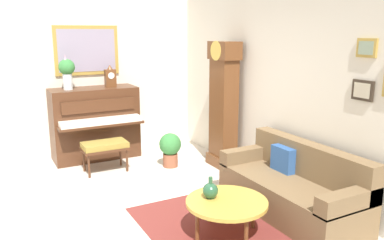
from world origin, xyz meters
The scene contains 13 objects.
ground_plane centered at (0.00, 0.00, -0.05)m, with size 6.40×6.00×0.10m, color beige.
wall_left centered at (-2.60, 0.01, 1.41)m, with size 0.13×4.90×2.80m.
wall_back centered at (0.01, 2.40, 1.40)m, with size 5.30×0.13×2.80m.
area_rug centered at (1.02, 0.90, 0.00)m, with size 2.10×1.50×0.01m, color maroon.
piano centered at (-2.23, 0.38, 0.62)m, with size 0.87×1.44×1.23m.
piano_bench centered at (-1.47, 0.32, 0.41)m, with size 0.42×0.70×0.48m.
grandfather_clock centered at (-0.84, 2.11, 0.96)m, with size 0.52×0.34×2.03m.
couch centered at (1.01, 1.93, 0.31)m, with size 1.90×0.80×0.84m.
coffee_table centered at (1.11, 0.90, 0.38)m, with size 0.88×0.88×0.41m.
mantel_clock centered at (-2.23, 0.69, 1.41)m, with size 0.13×0.18×0.38m.
flower_vase centered at (-2.23, -0.03, 1.55)m, with size 0.26×0.26×0.58m.
green_jug centered at (0.97, 0.78, 0.49)m, with size 0.17×0.17×0.24m.
potted_plant centered at (-1.20, 1.32, 0.32)m, with size 0.36×0.36×0.56m.
Camera 1 is at (4.36, -1.27, 2.17)m, focal length 36.68 mm.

